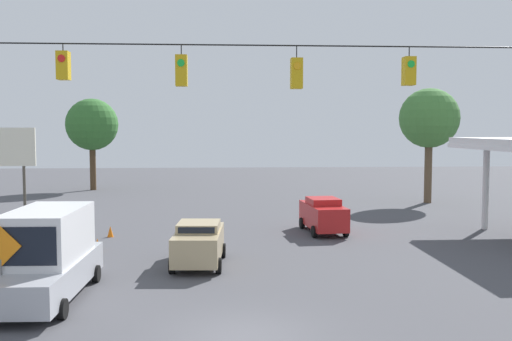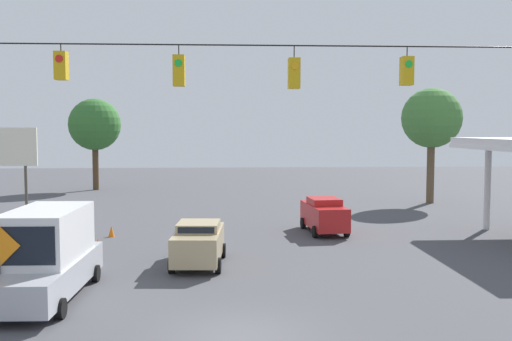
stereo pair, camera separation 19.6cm
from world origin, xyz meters
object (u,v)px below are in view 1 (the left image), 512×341
(traffic_cone_nearest, at_px, (52,281))
(sedan_red_oncoming_far, at_px, (323,214))
(box_truck_silver_parked_shoulder, at_px, (47,255))
(traffic_cone_fourth, at_px, (110,231))
(sedan_tan_withflow_mid, at_px, (199,243))
(work_zone_sign, at_px, (1,253))
(traffic_cone_second, at_px, (81,261))
(traffic_cone_third, at_px, (97,245))
(overhead_signal_span, at_px, (240,138))
(tree_horizon_left, at_px, (429,119))
(tree_horizon_right, at_px, (92,125))

(traffic_cone_nearest, bearing_deg, sedan_red_oncoming_far, -137.96)
(box_truck_silver_parked_shoulder, height_order, traffic_cone_fourth, box_truck_silver_parked_shoulder)
(sedan_tan_withflow_mid, distance_m, work_zone_sign, 8.70)
(traffic_cone_second, xyz_separation_m, traffic_cone_third, (0.04, -3.41, 0.00))
(overhead_signal_span, relative_size, traffic_cone_fourth, 31.85)
(sedan_tan_withflow_mid, xyz_separation_m, box_truck_silver_parked_shoulder, (5.02, 4.42, 0.53))
(sedan_tan_withflow_mid, bearing_deg, traffic_cone_third, -32.51)
(overhead_signal_span, distance_m, tree_horizon_left, 31.77)
(sedan_tan_withflow_mid, xyz_separation_m, sedan_red_oncoming_far, (-6.65, -7.26, 0.05))
(box_truck_silver_parked_shoulder, height_order, traffic_cone_nearest, box_truck_silver_parked_shoulder)
(sedan_red_oncoming_far, bearing_deg, traffic_cone_nearest, 42.04)
(tree_horizon_right, bearing_deg, traffic_cone_second, 101.48)
(sedan_red_oncoming_far, distance_m, tree_horizon_right, 29.97)
(sedan_tan_withflow_mid, height_order, tree_horizon_left, tree_horizon_left)
(work_zone_sign, relative_size, tree_horizon_left, 0.32)
(traffic_cone_fourth, bearing_deg, work_zone_sign, 86.47)
(overhead_signal_span, relative_size, traffic_cone_nearest, 31.85)
(overhead_signal_span, xyz_separation_m, traffic_cone_second, (6.40, -7.83, -5.25))
(box_truck_silver_parked_shoulder, bearing_deg, traffic_cone_nearest, -82.54)
(sedan_tan_withflow_mid, bearing_deg, box_truck_silver_parked_shoulder, 41.34)
(overhead_signal_span, relative_size, tree_horizon_right, 2.17)
(traffic_cone_third, bearing_deg, overhead_signal_span, 119.80)
(box_truck_silver_parked_shoulder, xyz_separation_m, tree_horizon_right, (6.19, -35.19, 4.67))
(tree_horizon_right, bearing_deg, traffic_cone_nearest, 100.05)
(traffic_cone_fourth, bearing_deg, sedan_red_oncoming_far, -176.93)
(tree_horizon_right, bearing_deg, sedan_tan_withflow_mid, 110.01)
(traffic_cone_nearest, relative_size, traffic_cone_second, 1.00)
(tree_horizon_left, bearing_deg, work_zone_sign, 48.45)
(work_zone_sign, xyz_separation_m, tree_horizon_left, (-22.97, -25.92, 4.58))
(sedan_red_oncoming_far, relative_size, box_truck_silver_parked_shoulder, 0.68)
(traffic_cone_fourth, height_order, tree_horizon_right, tree_horizon_right)
(sedan_tan_withflow_mid, distance_m, box_truck_silver_parked_shoulder, 6.71)
(traffic_cone_third, xyz_separation_m, work_zone_sign, (0.86, 9.55, 1.69))
(traffic_cone_fourth, xyz_separation_m, tree_horizon_left, (-22.17, -12.88, 6.28))
(traffic_cone_fourth, relative_size, tree_horizon_right, 0.07)
(tree_horizon_right, bearing_deg, overhead_signal_span, 108.10)
(sedan_tan_withflow_mid, relative_size, traffic_cone_third, 7.64)
(work_zone_sign, bearing_deg, traffic_cone_nearest, -102.15)
(traffic_cone_second, height_order, tree_horizon_right, tree_horizon_right)
(tree_horizon_left, distance_m, tree_horizon_right, 30.53)
(work_zone_sign, height_order, tree_horizon_right, tree_horizon_right)
(sedan_red_oncoming_far, bearing_deg, sedan_tan_withflow_mid, 47.51)
(sedan_tan_withflow_mid, relative_size, tree_horizon_left, 0.50)
(box_truck_silver_parked_shoulder, bearing_deg, work_zone_sign, 68.40)
(overhead_signal_span, xyz_separation_m, traffic_cone_fourth, (6.49, -14.73, -5.25))
(traffic_cone_nearest, distance_m, tree_horizon_left, 32.60)
(sedan_tan_withflow_mid, height_order, traffic_cone_nearest, sedan_tan_withflow_mid)
(sedan_tan_withflow_mid, relative_size, traffic_cone_nearest, 7.64)
(box_truck_silver_parked_shoulder, distance_m, traffic_cone_third, 7.67)
(traffic_cone_fourth, xyz_separation_m, tree_horizon_right, (6.21, -24.13, 5.87))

